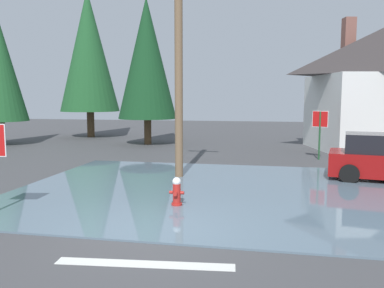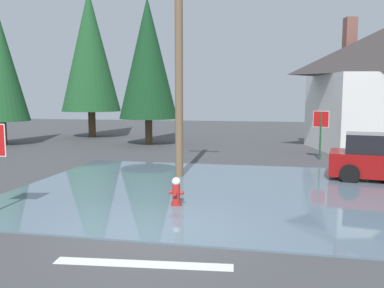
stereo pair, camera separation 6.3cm
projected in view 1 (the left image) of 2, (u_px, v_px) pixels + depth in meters
ground_plane at (152, 234)px, 8.44m from camera, size 80.00×80.00×0.10m
flood_puddle at (203, 190)px, 12.12m from camera, size 11.28×9.17×0.04m
lane_stop_bar at (145, 264)px, 6.77m from camera, size 3.10×0.59×0.01m
fire_hydrant at (177, 192)px, 10.30m from camera, size 0.39×0.33×0.78m
utility_pole at (179, 55)px, 13.61m from camera, size 1.60×0.28×8.20m
stop_sign_far at (320, 125)px, 18.00m from camera, size 0.66×0.36×2.22m
pine_tree_tall_left at (147, 59)px, 23.53m from camera, size 3.48×3.48×8.70m
pine_tree_short_left at (89, 51)px, 27.86m from camera, size 4.12×4.12×10.31m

